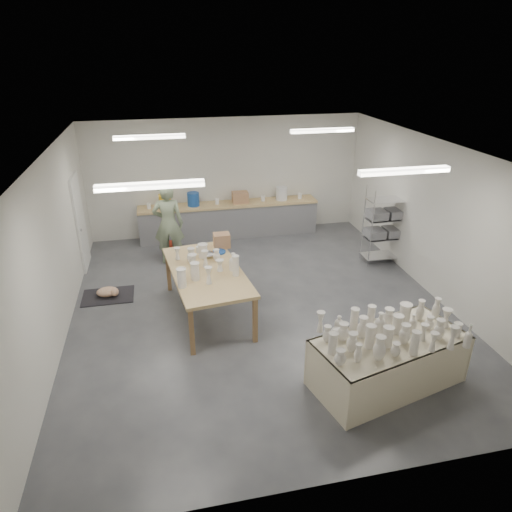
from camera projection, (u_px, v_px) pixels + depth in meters
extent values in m
plane|color=#424449|center=(260.00, 306.00, 8.81)|extent=(8.00, 8.00, 0.00)
cube|color=white|center=(260.00, 151.00, 7.56)|extent=(7.00, 8.00, 0.02)
cube|color=silver|center=(226.00, 177.00, 11.73)|extent=(7.00, 0.02, 3.00)
cube|color=silver|center=(346.00, 380.00, 4.64)|extent=(7.00, 0.02, 3.00)
cube|color=silver|center=(53.00, 251.00, 7.52)|extent=(0.02, 8.00, 3.00)
cube|color=silver|center=(436.00, 220.00, 8.85)|extent=(0.02, 8.00, 3.00)
cube|color=white|center=(80.00, 222.00, 10.02)|extent=(0.05, 0.90, 2.10)
cube|color=white|center=(150.00, 185.00, 5.90)|extent=(1.40, 0.12, 0.08)
cube|color=white|center=(404.00, 171.00, 6.59)|extent=(1.40, 0.12, 0.08)
cube|color=white|center=(150.00, 137.00, 9.01)|extent=(1.40, 0.12, 0.08)
cube|color=white|center=(322.00, 130.00, 9.69)|extent=(1.40, 0.12, 0.08)
cube|color=tan|center=(229.00, 204.00, 11.71)|extent=(4.60, 0.60, 0.06)
cube|color=slate|center=(229.00, 221.00, 11.90)|extent=(4.60, 0.55, 0.84)
cylinder|color=yellow|center=(165.00, 201.00, 11.32)|extent=(0.30, 0.30, 0.34)
cylinder|color=#1C4897|center=(193.00, 199.00, 11.46)|extent=(0.30, 0.30, 0.34)
cylinder|color=white|center=(282.00, 193.00, 11.89)|extent=(0.30, 0.30, 0.34)
cube|color=#A0714D|center=(240.00, 197.00, 11.70)|extent=(0.40, 0.30, 0.28)
cylinder|color=white|center=(149.00, 206.00, 11.29)|extent=(0.10, 0.10, 0.14)
cylinder|color=white|center=(217.00, 201.00, 11.61)|extent=(0.10, 0.10, 0.14)
cylinder|color=white|center=(263.00, 198.00, 11.84)|extent=(0.10, 0.10, 0.14)
cylinder|color=white|center=(300.00, 196.00, 12.03)|extent=(0.10, 0.10, 0.14)
cylinder|color=silver|center=(372.00, 230.00, 10.01)|extent=(0.02, 0.02, 1.80)
cylinder|color=silver|center=(407.00, 227.00, 10.17)|extent=(0.02, 0.02, 1.80)
cylinder|color=silver|center=(363.00, 223.00, 10.40)|extent=(0.02, 0.02, 1.80)
cylinder|color=silver|center=(397.00, 220.00, 10.56)|extent=(0.02, 0.02, 1.80)
cube|color=silver|center=(381.00, 255.00, 10.60)|extent=(0.88, 0.48, 0.02)
cube|color=silver|center=(383.00, 237.00, 10.41)|extent=(0.88, 0.48, 0.02)
cube|color=silver|center=(385.00, 219.00, 10.22)|extent=(0.88, 0.48, 0.02)
cube|color=silver|center=(388.00, 200.00, 10.03)|extent=(0.88, 0.48, 0.02)
cube|color=slate|center=(375.00, 233.00, 10.32)|extent=(0.38, 0.42, 0.18)
cube|color=slate|center=(393.00, 232.00, 10.40)|extent=(0.38, 0.42, 0.18)
cube|color=slate|center=(377.00, 214.00, 10.13)|extent=(0.38, 0.42, 0.18)
cube|color=slate|center=(395.00, 213.00, 10.21)|extent=(0.38, 0.42, 0.18)
cube|color=olive|center=(387.00, 364.00, 6.70)|extent=(2.12, 1.35, 0.68)
cube|color=beige|center=(391.00, 340.00, 6.52)|extent=(2.41, 1.57, 0.03)
cube|color=beige|center=(405.00, 384.00, 6.23)|extent=(2.15, 0.58, 0.78)
cube|color=beige|center=(373.00, 341.00, 7.12)|extent=(2.15, 0.58, 0.78)
cube|color=tan|center=(206.00, 271.00, 8.23)|extent=(1.50, 2.56, 0.06)
cube|color=olive|center=(182.00, 331.00, 7.30)|extent=(0.08, 0.08, 0.85)
cube|color=olive|center=(248.00, 323.00, 7.51)|extent=(0.08, 0.08, 0.85)
cube|color=olive|center=(175.00, 269.00, 9.33)|extent=(0.08, 0.08, 0.85)
cube|color=olive|center=(227.00, 264.00, 9.54)|extent=(0.08, 0.08, 0.85)
ellipsoid|color=silver|center=(208.00, 254.00, 8.71)|extent=(0.26, 0.26, 0.12)
cylinder|color=#1C4897|center=(219.00, 252.00, 8.90)|extent=(0.26, 0.26, 0.03)
cylinder|color=white|center=(199.00, 249.00, 8.89)|extent=(0.11, 0.11, 0.12)
cube|color=#A0714D|center=(222.00, 240.00, 9.10)|extent=(0.32, 0.26, 0.28)
cube|color=black|center=(108.00, 296.00, 9.16)|extent=(1.00, 0.70, 0.02)
ellipsoid|color=white|center=(107.00, 292.00, 9.12)|extent=(0.50, 0.41, 0.18)
sphere|color=white|center=(115.00, 292.00, 9.05)|extent=(0.16, 0.16, 0.16)
imported|color=gray|center=(168.00, 224.00, 10.24)|extent=(0.73, 0.53, 1.88)
cylinder|color=#B02C19|center=(170.00, 244.00, 10.73)|extent=(0.41, 0.41, 0.04)
cylinder|color=silver|center=(177.00, 250.00, 10.82)|extent=(0.02, 0.02, 0.32)
cylinder|color=silver|center=(168.00, 249.00, 10.92)|extent=(0.02, 0.02, 0.32)
cylinder|color=silver|center=(167.00, 253.00, 10.68)|extent=(0.02, 0.02, 0.32)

